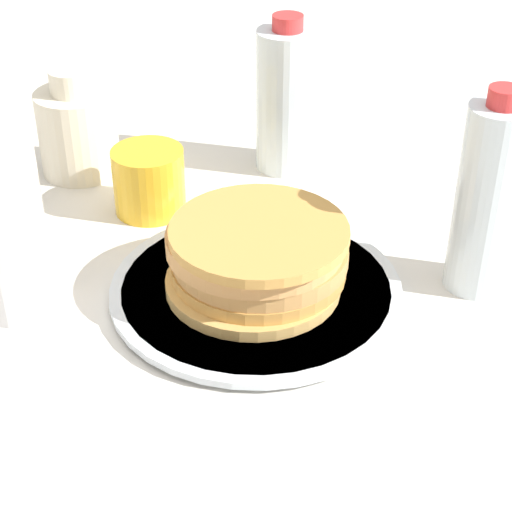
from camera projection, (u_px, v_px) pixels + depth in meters
The scene contains 8 objects.
ground_plane at pixel (269, 280), 0.87m from camera, with size 4.00×4.00×0.00m, color silver.
plate at pixel (256, 290), 0.85m from camera, with size 0.29×0.29×0.01m.
pancake_stack at pixel (257, 255), 0.83m from camera, with size 0.18×0.18×0.07m.
juice_glass at pixel (149, 181), 0.97m from camera, with size 0.08×0.08×0.08m.
cream_jug at pixel (78, 129), 1.04m from camera, with size 0.10×0.10×0.13m.
water_bottle_near at pixel (286, 99), 1.03m from camera, with size 0.07×0.07×0.19m.
water_bottle_mid at pixel (487, 199), 0.81m from camera, with size 0.06×0.06×0.21m.
water_bottle_far at pixel (3, 205), 0.77m from camera, with size 0.07×0.07×0.24m.
Camera 1 is at (0.69, -0.19, 0.50)m, focal length 60.00 mm.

